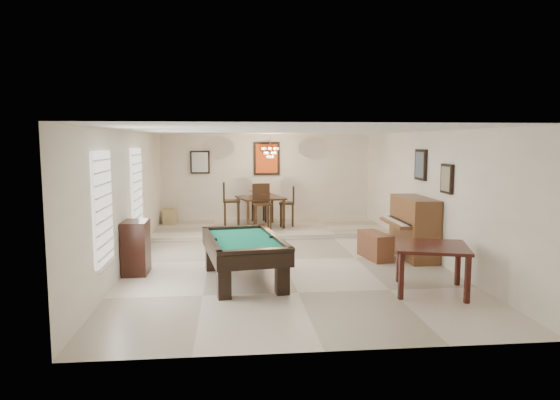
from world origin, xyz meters
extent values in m
cube|color=beige|center=(0.00, 0.00, -0.01)|extent=(6.00, 9.00, 0.02)
cube|color=silver|center=(0.00, 4.50, 1.30)|extent=(6.00, 0.04, 2.60)
cube|color=silver|center=(0.00, -4.50, 1.30)|extent=(6.00, 0.04, 2.60)
cube|color=silver|center=(-3.00, 0.00, 1.30)|extent=(0.04, 9.00, 2.60)
cube|color=silver|center=(3.00, 0.00, 1.30)|extent=(0.04, 9.00, 2.60)
cube|color=white|center=(0.00, 0.00, 2.60)|extent=(6.00, 9.00, 0.04)
cube|color=beige|center=(0.00, 3.25, 0.06)|extent=(6.00, 2.50, 0.12)
cube|color=white|center=(-2.97, -2.20, 1.40)|extent=(0.06, 1.00, 1.70)
cube|color=white|center=(-2.97, 0.60, 1.40)|extent=(0.06, 1.00, 1.70)
cube|color=brown|center=(1.89, -0.10, 0.27)|extent=(0.52, 1.01, 0.53)
cube|color=black|center=(-2.77, -0.81, 0.48)|extent=(0.43, 0.64, 0.97)
cube|color=tan|center=(-2.72, 4.02, 0.32)|extent=(0.37, 0.46, 0.41)
cube|color=#D84C14|center=(0.00, 4.46, 1.90)|extent=(0.75, 0.06, 0.95)
cube|color=white|center=(-1.90, 4.46, 1.80)|extent=(0.55, 0.06, 0.65)
cube|color=slate|center=(2.96, 0.30, 1.90)|extent=(0.06, 0.55, 0.65)
cube|color=gray|center=(2.96, -1.00, 1.70)|extent=(0.06, 0.45, 0.55)
camera|label=1|loc=(-1.05, -9.88, 2.40)|focal=32.00mm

